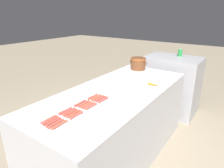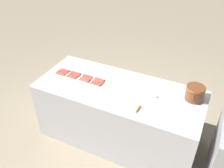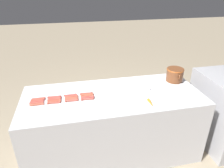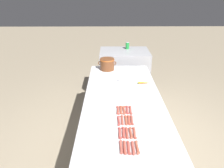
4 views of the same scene
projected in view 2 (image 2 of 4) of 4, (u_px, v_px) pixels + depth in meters
name	position (u px, v px, depth m)	size (l,w,h in m)	color
ground_plane	(118.00, 136.00, 3.62)	(20.00, 20.00, 0.00)	gray
griddle_counter	(118.00, 114.00, 3.36)	(0.90, 2.14, 0.87)	#BCBCC1
hot_dog_0	(66.00, 70.00, 3.46)	(0.02, 0.16, 0.02)	#B34B3F
hot_dog_1	(76.00, 73.00, 3.40)	(0.03, 0.16, 0.02)	#B7473F
hot_dog_2	(88.00, 76.00, 3.33)	(0.03, 0.16, 0.02)	#B4453F
hot_dog_3	(100.00, 79.00, 3.27)	(0.03, 0.16, 0.02)	#AC473A
hot_dog_4	(64.00, 71.00, 3.44)	(0.03, 0.16, 0.02)	#AE4738
hot_dog_5	(75.00, 74.00, 3.37)	(0.03, 0.16, 0.02)	#B7453A
hot_dog_6	(87.00, 77.00, 3.30)	(0.02, 0.16, 0.02)	#B54D3D
hot_dog_7	(99.00, 80.00, 3.24)	(0.03, 0.16, 0.02)	#B8523A
hot_dog_8	(63.00, 72.00, 3.42)	(0.03, 0.16, 0.02)	#B7453B
hot_dog_9	(74.00, 75.00, 3.35)	(0.02, 0.16, 0.02)	#B74639
hot_dog_10	(86.00, 78.00, 3.28)	(0.02, 0.16, 0.02)	#AE513A
hot_dog_11	(98.00, 81.00, 3.22)	(0.03, 0.16, 0.02)	#B24E39
hot_dog_12	(61.00, 73.00, 3.39)	(0.02, 0.16, 0.02)	#B04A3E
hot_dog_13	(73.00, 76.00, 3.32)	(0.03, 0.16, 0.02)	#AC4C39
hot_dog_14	(85.00, 80.00, 3.26)	(0.03, 0.16, 0.02)	#B34C3A
hot_dog_15	(97.00, 83.00, 3.19)	(0.03, 0.16, 0.02)	#B24640
hot_dog_16	(60.00, 74.00, 3.36)	(0.03, 0.16, 0.02)	#B1523D
hot_dog_17	(71.00, 77.00, 3.30)	(0.03, 0.16, 0.02)	#B54D3E
hot_dog_18	(84.00, 81.00, 3.24)	(0.03, 0.16, 0.02)	#AF4E41
hot_dog_19	(95.00, 84.00, 3.17)	(0.03, 0.16, 0.02)	#AF4A3F
bean_pot	(195.00, 92.00, 2.88)	(0.28, 0.23, 0.18)	brown
serving_spoon	(160.00, 96.00, 2.97)	(0.18, 0.24, 0.02)	#B7B7BC
carrot	(137.00, 110.00, 2.75)	(0.18, 0.04, 0.03)	orange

